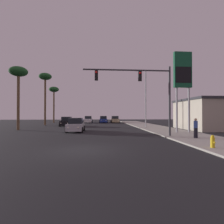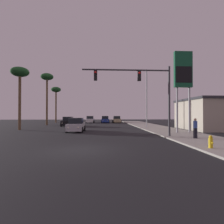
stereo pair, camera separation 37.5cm
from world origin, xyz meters
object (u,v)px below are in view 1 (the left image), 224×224
Objects in this scene: car_tan at (115,120)px; traffic_light_mast at (145,86)px; pedestrian_on_sidewalk at (196,127)px; car_black at (67,122)px; street_lamp at (145,95)px; palm_tree_mid at (45,80)px; car_blue at (103,120)px; car_silver at (76,125)px; car_white at (88,120)px; gas_station_sign at (183,74)px; fire_hydrant at (213,142)px; palm_tree_far at (54,91)px; palm_tree_near at (18,75)px.

traffic_light_mast reaches higher than car_tan.
pedestrian_on_sidewalk is at bearing -23.05° from traffic_light_mast.
street_lamp is at bearing 156.60° from car_black.
pedestrian_on_sidewalk is at bearing -85.23° from street_lamp.
car_blue is at bearing 39.09° from palm_tree_mid.
street_lamp is at bearing 99.72° from car_tan.
car_tan is 22.68m from car_silver.
car_blue is at bearing -121.92° from car_black.
traffic_light_mast is at bearing 96.27° from car_blue.
car_white is 28.23m from gas_station_sign.
fire_hydrant is (-2.50, -8.78, -6.13)m from gas_station_sign.
pedestrian_on_sidewalk is at bearing 103.34° from car_blue.
fire_hydrant is at bearing -90.98° from street_lamp.
car_blue is 0.48× the size of palm_tree_far.
gas_station_sign reaches higher than fire_hydrant.
car_blue is at bearing 96.51° from traffic_light_mast.
car_white is at bearing 120.07° from street_lamp.
car_silver is 22.26m from car_blue.
gas_station_sign is at bearing 165.82° from car_silver.
fire_hydrant is 0.46× the size of pedestrian_on_sidewalk.
car_blue is at bearing -3.25° from palm_tree_far.
fire_hydrant is (12.69, -21.86, -0.27)m from car_black.
car_black is at bearing 122.15° from traffic_light_mast.
car_black is 0.53× the size of traffic_light_mast.
car_blue is 13.69m from car_black.
palm_tree_far is 20.01m from palm_tree_near.
gas_station_sign is at bearing 75.76° from pedestrian_on_sidewalk.
palm_tree_far is at bearing 136.14° from street_lamp.
car_tan is 16.81m from palm_tree_far.
car_silver is 21.86m from car_white.
car_tan is 5.69× the size of fire_hydrant.
palm_tree_far reaches higher than car_silver.
palm_tree_near reaches higher than car_white.
car_black is at bearing 158.29° from street_lamp.
palm_tree_near is at bearing 141.02° from fire_hydrant.
car_silver is at bearing 129.59° from fire_hydrant.
street_lamp reaches higher than palm_tree_far.
gas_station_sign is at bearing -74.32° from street_lamp.
street_lamp reaches higher than car_tan.
pedestrian_on_sidewalk is at bearing -47.45° from palm_tree_mid.
car_silver is 25.13m from palm_tree_far.
palm_tree_mid is 10.10m from palm_tree_near.
car_tan reaches higher than fire_hydrant.
car_blue and car_black have the same top height.
traffic_light_mast reaches higher than car_black.
car_blue is at bearing 58.16° from palm_tree_near.
car_silver is 15.29m from fire_hydrant.
pedestrian_on_sidewalk is at bearing 110.87° from car_white.
car_white reaches higher than fire_hydrant.
car_white is at bearing -106.71° from car_black.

